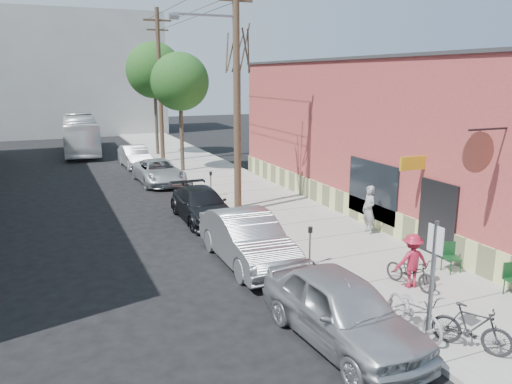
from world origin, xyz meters
name	(u,v)px	position (x,y,z in m)	size (l,w,h in m)	color
ground	(239,279)	(0.00, 0.00, 0.00)	(120.00, 120.00, 0.00)	black
sidewalk	(239,188)	(4.25, 11.00, 0.07)	(4.50, 58.00, 0.15)	#A4A098
cafe_building	(388,135)	(8.99, 4.99, 3.30)	(6.60, 20.20, 6.61)	#9F3D3B
end_cap_building	(69,74)	(-2.00, 42.00, 6.00)	(18.00, 8.00, 12.00)	#ACABA6
sign_post	(433,272)	(2.35, -5.28, 1.83)	(0.07, 0.45, 2.80)	slate
parking_meter_near	(310,240)	(2.25, -0.20, 0.98)	(0.14, 0.14, 1.24)	slate
parking_meter_far	(211,180)	(2.25, 9.54, 0.98)	(0.14, 0.14, 1.24)	slate
utility_pole_near	(235,87)	(2.39, 6.48, 5.41)	(3.57, 0.28, 10.00)	#503A28
utility_pole_far	(160,84)	(2.45, 20.70, 5.34)	(1.80, 0.28, 10.00)	#503A28
tree_bare	(238,138)	(2.80, 7.25, 3.24)	(0.24, 0.24, 6.19)	#44392C
tree_leafy_mid	(180,82)	(2.80, 16.83, 5.50)	(3.46, 3.46, 7.10)	#44392C
tree_leafy_far	(154,70)	(2.80, 24.00, 6.23)	(4.03, 4.03, 8.11)	#44392C
patio_chair_a	(452,258)	(5.89, -2.31, 0.59)	(0.50, 0.50, 0.88)	#0F3718
patron_grey	(369,210)	(5.84, 1.80, 1.05)	(0.66, 0.43, 1.80)	#929498
cyclist	(412,261)	(4.04, -2.71, 0.91)	(0.99, 0.57, 1.52)	maroon
cyclist_bike	(411,272)	(4.04, -2.71, 0.58)	(0.57, 1.64, 0.86)	black
parked_bike_a	(472,328)	(3.04, -5.82, 0.65)	(0.47, 1.67, 1.00)	black
parked_bike_b	(415,310)	(2.47, -4.71, 0.65)	(0.67, 1.92, 1.01)	gray
car_0	(342,309)	(0.80, -4.25, 0.80)	(1.89, 4.70, 1.60)	#A6A9AD
car_1	(247,239)	(0.69, 1.08, 0.82)	(1.73, 4.95, 1.63)	#94989B
car_2	(202,205)	(0.80, 6.33, 0.66)	(1.85, 4.56, 1.32)	black
car_3	(159,172)	(0.75, 14.24, 0.66)	(2.20, 4.77, 1.33)	silver
car_4	(135,157)	(0.42, 19.88, 0.70)	(1.48, 4.24, 1.40)	silver
bus	(81,134)	(-2.30, 27.97, 1.44)	(2.41, 10.32, 2.87)	white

